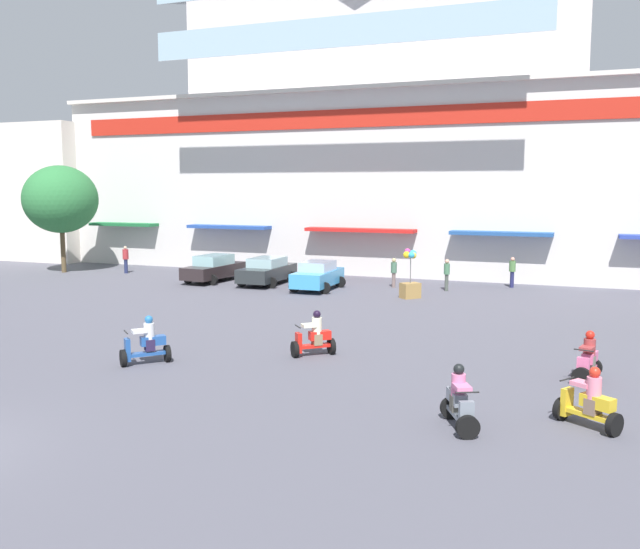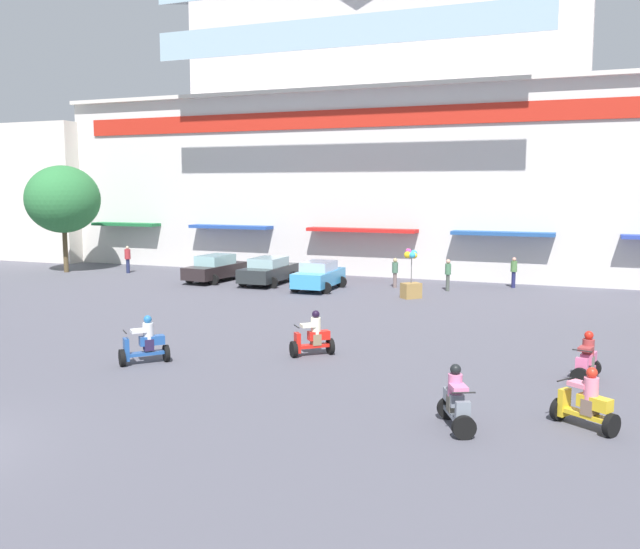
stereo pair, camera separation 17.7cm
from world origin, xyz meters
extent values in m
plane|color=#50505B|center=(0.00, 13.00, 0.00)|extent=(128.00, 128.00, 0.00)
cube|color=silver|center=(0.00, 35.46, 5.53)|extent=(42.50, 10.93, 11.05)
cube|color=silver|center=(0.00, 36.01, 15.00)|extent=(24.87, 9.83, 7.90)
cube|color=red|center=(0.00, 29.94, 9.42)|extent=(39.10, 0.12, 1.08)
cube|color=silver|center=(0.00, 29.90, 11.17)|extent=(42.50, 0.70, 0.24)
cube|color=#1C6535|center=(-16.81, 29.45, 2.83)|extent=(4.98, 1.10, 0.20)
cube|color=#234697|center=(-8.67, 29.45, 2.83)|extent=(5.59, 1.10, 0.20)
cube|color=red|center=(0.16, 29.45, 2.83)|extent=(6.70, 1.10, 0.20)
cube|color=#234D8D|center=(8.31, 29.45, 2.83)|extent=(5.54, 1.10, 0.20)
cube|color=#99B7C6|center=(0.00, 25.59, 13.42)|extent=(21.89, 0.08, 1.58)
cube|color=silver|center=(-27.45, 33.18, 4.95)|extent=(12.79, 9.01, 9.91)
cylinder|color=brown|center=(-18.04, 24.93, 1.54)|extent=(0.29, 0.29, 3.07)
ellipsoid|color=#2D713A|center=(-18.04, 24.93, 4.61)|extent=(4.39, 4.77, 4.21)
cube|color=#282022|center=(-7.08, 24.78, 0.62)|extent=(1.96, 4.51, 0.69)
cube|color=#90C0C3|center=(-7.08, 24.78, 1.24)|extent=(1.56, 2.30, 0.56)
cylinder|color=black|center=(-7.79, 26.20, 0.30)|extent=(0.61, 0.21, 0.60)
cylinder|color=black|center=(-6.17, 26.07, 0.30)|extent=(0.61, 0.21, 0.60)
cylinder|color=black|center=(-8.00, 23.48, 0.30)|extent=(0.61, 0.21, 0.60)
cylinder|color=black|center=(-6.37, 23.36, 0.30)|extent=(0.61, 0.21, 0.60)
cube|color=#252A2C|center=(-3.75, 24.85, 0.64)|extent=(1.82, 4.41, 0.73)
cube|color=#98BCC1|center=(-3.75, 24.85, 1.25)|extent=(1.55, 2.21, 0.49)
cylinder|color=black|center=(-4.65, 26.21, 0.30)|extent=(0.60, 0.17, 0.60)
cylinder|color=black|center=(-2.87, 26.22, 0.30)|extent=(0.60, 0.17, 0.60)
cylinder|color=black|center=(-4.63, 23.48, 0.30)|extent=(0.60, 0.17, 0.60)
cylinder|color=black|center=(-2.85, 23.50, 0.30)|extent=(0.60, 0.17, 0.60)
cube|color=#3B95CF|center=(-0.36, 23.91, 0.64)|extent=(1.73, 3.92, 0.75)
cube|color=#A3B5CF|center=(-0.36, 23.91, 1.26)|extent=(1.47, 1.97, 0.49)
cylinder|color=black|center=(-1.22, 25.10, 0.30)|extent=(0.60, 0.17, 0.60)
cylinder|color=black|center=(0.45, 25.13, 0.30)|extent=(0.60, 0.17, 0.60)
cylinder|color=black|center=(-1.18, 22.69, 0.30)|extent=(0.60, 0.17, 0.60)
cylinder|color=black|center=(0.49, 22.72, 0.30)|extent=(0.60, 0.17, 0.60)
cylinder|color=black|center=(10.44, 5.22, 0.26)|extent=(0.53, 0.36, 0.52)
cylinder|color=black|center=(9.87, 6.39, 0.26)|extent=(0.53, 0.36, 0.52)
cube|color=slate|center=(10.16, 5.81, 0.32)|extent=(0.75, 1.15, 0.10)
cube|color=slate|center=(10.06, 6.02, 0.66)|extent=(0.59, 0.78, 0.28)
cube|color=slate|center=(10.39, 5.34, 0.47)|extent=(0.35, 0.27, 0.65)
cylinder|color=black|center=(10.40, 5.32, 1.00)|extent=(0.48, 0.26, 0.04)
cube|color=#535147|center=(10.10, 5.92, 0.54)|extent=(0.41, 0.39, 0.36)
cylinder|color=#D26F9B|center=(10.10, 5.92, 0.97)|extent=(0.43, 0.43, 0.50)
sphere|color=black|center=(10.10, 5.92, 1.33)|extent=(0.25, 0.25, 0.25)
cube|color=#D26F9B|center=(10.23, 5.67, 1.00)|extent=(0.50, 0.54, 0.10)
cylinder|color=black|center=(12.70, 10.28, 0.26)|extent=(0.54, 0.26, 0.52)
cylinder|color=black|center=(12.99, 11.46, 0.26)|extent=(0.54, 0.26, 0.52)
cube|color=#E06493|center=(12.84, 10.87, 0.32)|extent=(0.53, 1.11, 0.10)
cube|color=#E06493|center=(12.89, 11.09, 0.64)|extent=(0.45, 0.73, 0.28)
cube|color=#E06493|center=(12.73, 10.40, 0.46)|extent=(0.34, 0.21, 0.63)
cylinder|color=black|center=(12.72, 10.38, 0.98)|extent=(0.51, 0.16, 0.04)
cube|color=slate|center=(12.87, 10.99, 0.52)|extent=(0.38, 0.35, 0.36)
cylinder|color=#973637|center=(12.87, 10.99, 0.94)|extent=(0.39, 0.39, 0.48)
sphere|color=red|center=(12.87, 10.99, 1.29)|extent=(0.25, 0.25, 0.25)
cube|color=#973637|center=(12.81, 10.73, 0.97)|extent=(0.43, 0.51, 0.10)
cylinder|color=black|center=(4.18, 10.36, 0.26)|extent=(0.45, 0.49, 0.52)
cylinder|color=black|center=(5.11, 11.18, 0.26)|extent=(0.45, 0.49, 0.52)
cube|color=red|center=(4.64, 10.77, 0.32)|extent=(1.01, 0.93, 0.10)
cube|color=red|center=(4.81, 10.92, 0.65)|extent=(0.72, 0.68, 0.28)
cube|color=red|center=(4.27, 10.44, 0.46)|extent=(0.32, 0.33, 0.64)
cylinder|color=black|center=(4.25, 10.43, 0.99)|extent=(0.37, 0.41, 0.04)
cube|color=#816E51|center=(4.74, 10.85, 0.53)|extent=(0.42, 0.43, 0.36)
cylinder|color=beige|center=(4.74, 10.85, 0.98)|extent=(0.45, 0.45, 0.52)
sphere|color=black|center=(4.74, 10.85, 1.35)|extent=(0.25, 0.25, 0.25)
cube|color=beige|center=(4.53, 10.67, 1.00)|extent=(0.56, 0.55, 0.10)
cylinder|color=black|center=(12.28, 7.26, 0.26)|extent=(0.40, 0.51, 0.52)
cylinder|color=black|center=(13.39, 6.54, 0.26)|extent=(0.40, 0.51, 0.52)
cube|color=gold|center=(12.83, 6.90, 0.32)|extent=(1.13, 0.87, 0.10)
cube|color=gold|center=(13.03, 6.77, 0.66)|extent=(0.78, 0.65, 0.28)
cube|color=gold|center=(12.39, 7.18, 0.47)|extent=(0.29, 0.34, 0.65)
cylinder|color=black|center=(12.37, 7.20, 1.00)|extent=(0.31, 0.46, 0.04)
cube|color=#786051|center=(12.94, 6.83, 0.54)|extent=(0.41, 0.42, 0.36)
cylinder|color=pink|center=(12.94, 6.83, 0.96)|extent=(0.44, 0.44, 0.49)
sphere|color=red|center=(12.94, 6.83, 1.31)|extent=(0.25, 0.25, 0.25)
cube|color=pink|center=(12.70, 6.98, 0.98)|extent=(0.55, 0.52, 0.10)
cylinder|color=black|center=(-0.21, 7.46, 0.26)|extent=(0.48, 0.46, 0.52)
cylinder|color=black|center=(0.70, 8.44, 0.26)|extent=(0.48, 0.46, 0.52)
cube|color=#214D95|center=(0.24, 7.95, 0.32)|extent=(1.00, 1.05, 0.10)
cube|color=#214D95|center=(0.41, 8.12, 0.71)|extent=(0.73, 0.75, 0.28)
cube|color=#214D95|center=(-0.12, 7.55, 0.50)|extent=(0.33, 0.32, 0.69)
cylinder|color=black|center=(-0.14, 7.53, 1.05)|extent=(0.41, 0.38, 0.04)
cube|color=#251C3D|center=(0.33, 8.04, 0.59)|extent=(0.43, 0.42, 0.36)
cylinder|color=silver|center=(0.33, 8.04, 1.02)|extent=(0.45, 0.45, 0.50)
sphere|color=#2468A6|center=(0.33, 8.04, 1.38)|extent=(0.25, 0.25, 0.25)
cube|color=silver|center=(0.13, 7.83, 1.04)|extent=(0.55, 0.55, 0.10)
cylinder|color=#484F47|center=(6.03, 25.99, 0.44)|extent=(0.26, 0.26, 0.87)
cylinder|color=#437451|center=(6.03, 25.99, 1.15)|extent=(0.41, 0.41, 0.56)
sphere|color=tan|center=(6.03, 25.99, 1.55)|extent=(0.23, 0.23, 0.23)
cylinder|color=#725E5A|center=(3.16, 26.13, 0.40)|extent=(0.28, 0.28, 0.81)
cylinder|color=#456B53|center=(3.16, 26.13, 1.09)|extent=(0.45, 0.45, 0.56)
sphere|color=tan|center=(3.16, 26.13, 1.49)|extent=(0.23, 0.23, 0.23)
cylinder|color=#21284D|center=(-14.10, 25.99, 0.44)|extent=(0.30, 0.30, 0.89)
cylinder|color=#A02C30|center=(-14.10, 25.99, 1.20)|extent=(0.49, 0.49, 0.61)
sphere|color=tan|center=(-14.10, 25.99, 1.60)|extent=(0.20, 0.20, 0.20)
cylinder|color=navy|center=(9.08, 28.47, 0.44)|extent=(0.30, 0.30, 0.87)
cylinder|color=#4D7942|center=(9.08, 28.47, 1.15)|extent=(0.48, 0.48, 0.57)
sphere|color=tan|center=(9.08, 28.47, 1.54)|extent=(0.21, 0.21, 0.21)
cube|color=olive|center=(4.82, 23.04, 0.38)|extent=(1.05, 1.07, 0.75)
cylinder|color=#4C4C4C|center=(4.82, 23.04, 1.35)|extent=(0.04, 0.04, 1.20)
sphere|color=yellow|center=(4.94, 23.05, 2.10)|extent=(0.31, 0.31, 0.31)
sphere|color=#3399D5|center=(4.86, 23.27, 2.16)|extent=(0.36, 0.36, 0.36)
sphere|color=#DD3C91|center=(4.61, 23.21, 2.27)|extent=(0.29, 0.29, 0.29)
sphere|color=yellow|center=(4.65, 22.90, 2.13)|extent=(0.34, 0.34, 0.34)
sphere|color=#33ACD6|center=(4.90, 22.86, 2.13)|extent=(0.31, 0.31, 0.31)
camera|label=1|loc=(12.57, -9.04, 5.39)|focal=38.19mm
camera|label=2|loc=(12.74, -8.97, 5.39)|focal=38.19mm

